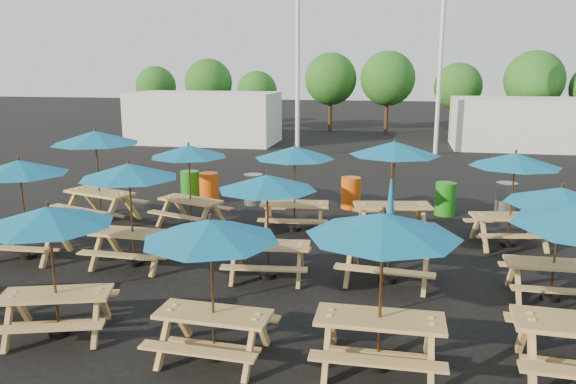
% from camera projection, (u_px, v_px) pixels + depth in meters
% --- Properties ---
extents(ground, '(120.00, 120.00, 0.00)m').
position_uv_depth(ground, '(276.00, 252.00, 12.97)').
color(ground, black).
rests_on(ground, ground).
extents(picnic_unit_1, '(2.15, 2.15, 2.24)m').
position_uv_depth(picnic_unit_1, '(20.00, 173.00, 12.18)').
color(picnic_unit_1, tan).
rests_on(picnic_unit_1, ground).
extents(picnic_unit_2, '(2.96, 2.96, 2.54)m').
position_uv_depth(picnic_unit_2, '(96.00, 142.00, 15.10)').
color(picnic_unit_2, tan).
rests_on(picnic_unit_2, ground).
extents(picnic_unit_3, '(2.48, 2.48, 2.14)m').
position_uv_depth(picnic_unit_3, '(49.00, 223.00, 8.58)').
color(picnic_unit_3, tan).
rests_on(picnic_unit_3, ground).
extents(picnic_unit_4, '(2.16, 2.16, 2.25)m').
position_uv_depth(picnic_unit_4, '(129.00, 176.00, 11.71)').
color(picnic_unit_4, tan).
rests_on(picnic_unit_4, ground).
extents(picnic_unit_5, '(2.61, 2.61, 2.21)m').
position_uv_depth(picnic_unit_5, '(189.00, 155.00, 14.72)').
color(picnic_unit_5, tan).
rests_on(picnic_unit_5, ground).
extents(picnic_unit_6, '(2.07, 2.07, 2.13)m').
position_uv_depth(picnic_unit_6, '(211.00, 237.00, 7.88)').
color(picnic_unit_6, tan).
rests_on(picnic_unit_6, ground).
extents(picnic_unit_7, '(2.18, 2.18, 2.15)m').
position_uv_depth(picnic_unit_7, '(267.00, 188.00, 11.02)').
color(picnic_unit_7, tan).
rests_on(picnic_unit_7, ground).
extents(picnic_unit_8, '(2.26, 2.26, 2.24)m').
position_uv_depth(picnic_unit_8, '(295.00, 157.00, 14.28)').
color(picnic_unit_8, tan).
rests_on(picnic_unit_8, ground).
extents(picnic_unit_9, '(2.13, 2.13, 2.30)m').
position_uv_depth(picnic_unit_9, '(383.00, 233.00, 7.58)').
color(picnic_unit_9, tan).
rests_on(picnic_unit_9, ground).
extents(picnic_unit_10, '(2.03, 1.82, 2.40)m').
position_uv_depth(picnic_unit_10, '(389.00, 234.00, 11.00)').
color(picnic_unit_10, tan).
rests_on(picnic_unit_10, ground).
extents(picnic_unit_11, '(2.61, 2.61, 2.43)m').
position_uv_depth(picnic_unit_11, '(394.00, 153.00, 13.82)').
color(picnic_unit_11, tan).
rests_on(picnic_unit_11, ground).
extents(picnic_unit_13, '(1.98, 1.98, 2.13)m').
position_uv_depth(picnic_unit_13, '(561.00, 202.00, 9.94)').
color(picnic_unit_13, tan).
rests_on(picnic_unit_13, ground).
extents(picnic_unit_14, '(2.41, 2.41, 2.26)m').
position_uv_depth(picnic_unit_14, '(515.00, 165.00, 13.02)').
color(picnic_unit_14, tan).
rests_on(picnic_unit_14, ground).
extents(waste_bin_0, '(0.59, 0.59, 0.95)m').
position_uv_depth(waste_bin_0, '(190.00, 186.00, 17.92)').
color(waste_bin_0, '#1B8017').
rests_on(waste_bin_0, ground).
extents(waste_bin_1, '(0.59, 0.59, 0.95)m').
position_uv_depth(waste_bin_1, '(209.00, 188.00, 17.62)').
color(waste_bin_1, '#E3540D').
rests_on(waste_bin_1, ground).
extents(waste_bin_2, '(0.59, 0.59, 0.95)m').
position_uv_depth(waste_bin_2, '(253.00, 189.00, 17.39)').
color(waste_bin_2, gray).
rests_on(waste_bin_2, ground).
extents(waste_bin_3, '(0.59, 0.59, 0.95)m').
position_uv_depth(waste_bin_3, '(351.00, 193.00, 16.91)').
color(waste_bin_3, '#E3540D').
rests_on(waste_bin_3, ground).
extents(waste_bin_4, '(0.59, 0.59, 0.95)m').
position_uv_depth(waste_bin_4, '(445.00, 199.00, 16.15)').
color(waste_bin_4, '#1B8017').
rests_on(waste_bin_4, ground).
extents(waste_bin_5, '(0.59, 0.59, 0.95)m').
position_uv_depth(waste_bin_5, '(506.00, 199.00, 16.14)').
color(waste_bin_5, gray).
rests_on(waste_bin_5, ground).
extents(mast_0, '(0.20, 0.20, 12.00)m').
position_uv_depth(mast_0, '(298.00, 26.00, 25.44)').
color(mast_0, silver).
rests_on(mast_0, ground).
extents(mast_1, '(0.20, 0.20, 12.00)m').
position_uv_depth(mast_1, '(442.00, 27.00, 26.13)').
color(mast_1, silver).
rests_on(mast_1, ground).
extents(event_tent_0, '(8.00, 4.00, 2.80)m').
position_uv_depth(event_tent_0, '(205.00, 118.00, 31.40)').
color(event_tent_0, silver).
rests_on(event_tent_0, ground).
extents(event_tent_1, '(7.00, 4.00, 2.60)m').
position_uv_depth(event_tent_1, '(522.00, 123.00, 29.19)').
color(event_tent_1, silver).
rests_on(event_tent_1, ground).
extents(tree_0, '(2.80, 2.80, 4.24)m').
position_uv_depth(tree_0, '(156.00, 86.00, 39.17)').
color(tree_0, '#382314').
rests_on(tree_0, ground).
extents(tree_1, '(3.11, 3.11, 4.72)m').
position_uv_depth(tree_1, '(209.00, 83.00, 37.00)').
color(tree_1, '#382314').
rests_on(tree_1, ground).
extents(tree_2, '(2.59, 2.59, 3.93)m').
position_uv_depth(tree_2, '(257.00, 91.00, 36.24)').
color(tree_2, '#382314').
rests_on(tree_2, ground).
extents(tree_3, '(3.36, 3.36, 5.09)m').
position_uv_depth(tree_3, '(331.00, 79.00, 36.22)').
color(tree_3, '#382314').
rests_on(tree_3, ground).
extents(tree_4, '(3.41, 3.41, 5.17)m').
position_uv_depth(tree_4, '(388.00, 79.00, 35.08)').
color(tree_4, '#382314').
rests_on(tree_4, ground).
extents(tree_5, '(2.94, 2.94, 4.45)m').
position_uv_depth(tree_5, '(458.00, 87.00, 34.78)').
color(tree_5, '#382314').
rests_on(tree_5, ground).
extents(tree_6, '(3.38, 3.38, 5.13)m').
position_uv_depth(tree_6, '(534.00, 80.00, 32.22)').
color(tree_6, '#382314').
rests_on(tree_6, ground).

